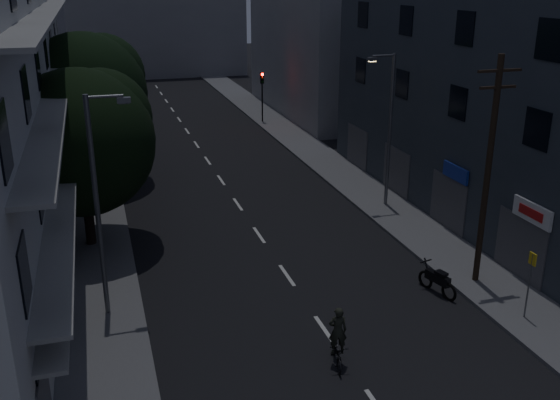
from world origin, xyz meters
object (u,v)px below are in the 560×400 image
motorcycle (437,281)px  cyclist (337,345)px  utility_pole (488,168)px  bus_stop_sign (531,273)px

motorcycle → cyclist: (-5.54, -3.33, 0.18)m
utility_pole → cyclist: size_ratio=4.40×
bus_stop_sign → motorcycle: (-1.95, 2.78, -1.38)m
cyclist → utility_pole: bearing=37.8°
motorcycle → cyclist: size_ratio=0.96×
bus_stop_sign → cyclist: bearing=-175.8°
bus_stop_sign → cyclist: bus_stop_sign is taller
motorcycle → cyclist: bearing=-164.2°
bus_stop_sign → motorcycle: bus_stop_sign is taller
bus_stop_sign → utility_pole: bearing=90.1°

